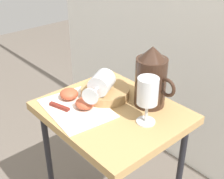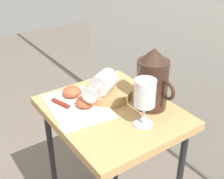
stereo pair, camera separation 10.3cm
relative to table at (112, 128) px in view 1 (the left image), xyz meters
The scene contains 9 objects.
table is the anchor object (origin of this frame).
linen_napkin 0.15m from the table, 132.62° to the right, with size 0.26×0.19×0.00m, color silver.
basket_tray 0.14m from the table, 154.22° to the left, with size 0.18×0.18×0.04m, color #AD8451.
pitcher 0.22m from the table, 63.04° to the left, with size 0.16×0.11×0.22m.
wine_glass_upright 0.24m from the table, 13.35° to the left, with size 0.07×0.07×0.16m.
wine_glass_tipped_near 0.17m from the table, behind, with size 0.13×0.16×0.08m.
apple_half_left 0.20m from the table, 154.29° to the right, with size 0.07×0.07×0.04m, color #C15133.
apple_half_right 0.14m from the table, 132.83° to the right, with size 0.07×0.07×0.04m, color #C15133.
knife 0.19m from the table, 126.02° to the right, with size 0.20×0.07×0.01m.
Camera 1 is at (0.67, -0.59, 1.26)m, focal length 48.26 mm.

